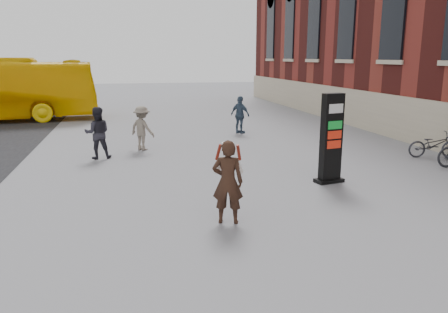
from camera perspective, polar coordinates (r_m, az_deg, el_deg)
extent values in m
plane|color=#9E9EA3|center=(9.71, -2.67, -7.38)|extent=(100.00, 100.00, 0.00)
cube|color=beige|center=(18.73, 23.55, 4.25)|extent=(0.18, 44.00, 1.80)
cube|color=black|center=(12.09, 13.83, 2.28)|extent=(0.62, 0.35, 2.43)
cube|color=black|center=(12.35, 13.54, -3.04)|extent=(0.84, 0.53, 0.10)
cube|color=white|center=(11.97, 14.04, 6.17)|extent=(0.48, 0.35, 0.24)
cube|color=#0F7E28|center=(12.03, 13.92, 4.10)|extent=(0.48, 0.35, 0.21)
cube|color=#B0200E|center=(12.07, 13.86, 2.87)|extent=(0.48, 0.35, 0.21)
cube|color=#B0200E|center=(12.11, 13.79, 1.65)|extent=(0.48, 0.35, 0.21)
imported|color=black|center=(8.90, 0.48, -3.36)|extent=(0.73, 0.59, 1.74)
cylinder|color=white|center=(8.71, 0.49, 1.66)|extent=(0.24, 0.24, 0.06)
cone|color=white|center=(9.05, 1.92, -1.03)|extent=(0.29, 0.25, 0.42)
cylinder|color=maroon|center=(8.99, 1.93, 0.56)|extent=(0.17, 0.13, 0.36)
cone|color=white|center=(9.08, -0.72, -0.98)|extent=(0.26, 0.29, 0.42)
cylinder|color=maroon|center=(9.02, -0.72, 0.60)|extent=(0.13, 0.17, 0.36)
imported|color=#26252D|center=(15.26, -16.20, 2.97)|extent=(0.87, 0.69, 1.74)
imported|color=gray|center=(16.29, -10.64, 3.65)|extent=(1.17, 1.17, 1.62)
imported|color=#3A4E64|center=(19.60, 2.13, 5.46)|extent=(0.93, 1.02, 1.67)
imported|color=#2B2C32|center=(16.48, 25.70, 1.41)|extent=(1.79, 0.95, 0.89)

